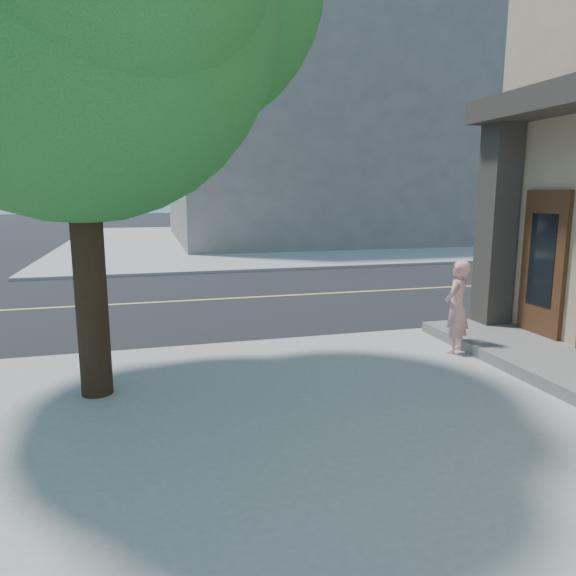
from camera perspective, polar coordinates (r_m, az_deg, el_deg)
name	(u,v)px	position (r m, az deg, el deg)	size (l,w,h in m)	color
road_ew	(8,310)	(14.20, -28.29, -2.15)	(140.00, 9.00, 0.01)	black
sidewalk_ne	(318,238)	(32.30, 3.34, 5.46)	(29.00, 25.00, 0.12)	gray
filler_ne	(325,120)	(33.11, 4.04, 17.81)	(18.00, 16.00, 14.00)	slate
man_on_phone	(457,307)	(9.14, 17.95, -1.97)	(0.57, 0.37, 1.56)	pink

